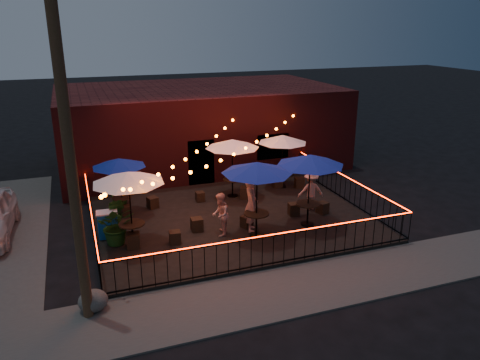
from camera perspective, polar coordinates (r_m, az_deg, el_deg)
The scene contains 35 objects.
ground at distance 16.17m, azimuth 1.13°, elevation -7.58°, with size 110.00×110.00×0.00m, color black.
patio at distance 17.85m, azimuth -1.18°, elevation -4.69°, with size 10.00×8.00×0.15m, color black.
sidewalk at distance 13.56m, azimuth 6.21°, elevation -13.16°, with size 18.00×2.50×0.05m, color #43413E.
brick_building at distance 24.87m, azimuth -5.02°, elevation 6.64°, with size 14.00×8.00×4.00m.
utility_pole at distance 11.36m, azimuth -19.91°, elevation 1.42°, with size 0.26×0.26×8.00m, color #3C2E18.
fence_front at distance 14.23m, azimuth 4.08°, elevation -8.52°, with size 10.00×0.04×1.04m.
fence_left at distance 16.82m, azimuth -17.59°, elevation -4.95°, with size 0.04×8.00×1.04m.
fence_right at distance 19.70m, azimuth 12.70°, elevation -1.03°, with size 0.04×8.00×1.04m.
festoon_lights at distance 16.46m, azimuth -4.23°, elevation 2.28°, with size 10.02×8.72×1.32m.
cafe_table_0 at distance 15.12m, azimuth -13.48°, elevation 0.18°, with size 2.95×2.95×2.56m.
cafe_table_1 at distance 17.93m, azimuth -14.55°, elevation 1.98°, with size 2.66×2.66×2.23m.
cafe_table_2 at distance 15.46m, azimuth 2.09°, elevation 1.39°, with size 3.11×3.11×2.64m.
cafe_table_3 at distance 19.20m, azimuth -0.94°, elevation 4.35°, with size 2.65×2.65×2.47m.
cafe_table_4 at distance 16.49m, azimuth 8.57°, elevation 2.32°, with size 2.89×2.89×2.65m.
cafe_table_5 at distance 20.44m, azimuth 5.21°, elevation 4.92°, with size 2.41×2.41×2.37m.
bistro_chair_0 at distance 15.77m, azimuth -12.85°, elevation -7.18°, with size 0.42×0.42×0.50m, color black.
bistro_chair_1 at distance 15.80m, azimuth -7.93°, elevation -6.95°, with size 0.37×0.37×0.43m, color black.
bistro_chair_2 at distance 18.32m, azimuth -13.69°, elevation -3.67°, with size 0.34×0.34×0.40m, color black.
bistro_chair_3 at distance 18.87m, azimuth -10.60°, elevation -2.72°, with size 0.38×0.38×0.45m, color black.
bistro_chair_4 at distance 16.64m, azimuth -5.29°, elevation -5.42°, with size 0.40×0.40×0.47m, color black.
bistro_chair_5 at distance 16.85m, azimuth 0.82°, elevation -5.10°, with size 0.36×0.36×0.42m, color black.
bistro_chair_6 at distance 19.31m, azimuth -4.90°, elevation -2.02°, with size 0.34×0.34×0.40m, color black.
bistro_chair_7 at distance 19.52m, azimuth 0.67°, elevation -1.56°, with size 0.42×0.42×0.50m, color black.
bistro_chair_8 at distance 18.01m, azimuth 6.56°, elevation -3.55°, with size 0.39×0.39×0.46m, color black.
bistro_chair_9 at distance 18.33m, azimuth 10.02°, elevation -3.35°, with size 0.37×0.37×0.44m, color black.
bistro_chair_10 at distance 20.91m, azimuth 4.56°, elevation -0.28°, with size 0.39×0.39×0.46m, color black.
bistro_chair_11 at distance 20.96m, azimuth 7.25°, elevation -0.33°, with size 0.39×0.39×0.46m, color black.
patron_a at distance 16.33m, azimuth 1.37°, elevation -2.98°, with size 0.71×0.47×1.96m, color tan.
patron_b at distance 16.05m, azimuth -2.40°, elevation -4.24°, with size 0.74×0.58×1.52m, color #D1AD85.
patron_c at distance 18.46m, azimuth 8.63°, elevation -1.28°, with size 0.99×0.57×1.54m, color tan.
potted_shrub_a at distance 16.01m, azimuth -14.84°, elevation -5.35°, with size 1.18×1.03×1.31m, color #133711.
potted_shrub_b at distance 16.86m, azimuth -15.00°, elevation -4.17°, with size 0.70×0.57×1.28m, color #0E3C0F.
potted_shrub_c at distance 19.47m, azimuth -14.53°, elevation -0.92°, with size 0.75×0.75×1.35m, color #183C0F.
cooler at distance 16.64m, azimuth -15.82°, elevation -5.20°, with size 0.74×0.55×0.93m.
boulder at distance 13.05m, azimuth -17.48°, elevation -13.87°, with size 0.83×0.70×0.64m, color #403F3B.
Camera 1 is at (-5.26, -13.52, 7.16)m, focal length 35.00 mm.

